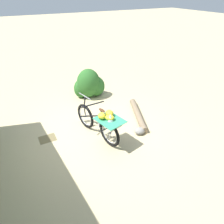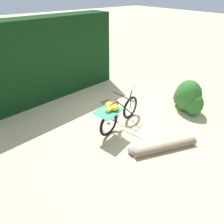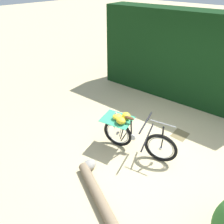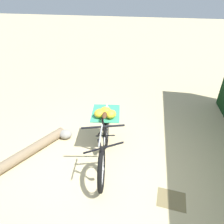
# 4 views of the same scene
# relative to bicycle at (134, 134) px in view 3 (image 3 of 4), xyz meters

# --- Properties ---
(ground_plane) EXTENTS (60.00, 60.00, 0.00)m
(ground_plane) POSITION_rel_bicycle_xyz_m (0.27, -0.32, -0.49)
(ground_plane) COLOR #C6B284
(foliage_hedge) EXTENTS (1.30, 5.11, 2.71)m
(foliage_hedge) POSITION_rel_bicycle_xyz_m (3.14, 0.63, 0.86)
(foliage_hedge) COLOR black
(foliage_hedge) RESTS_ON ground_plane
(bicycle) EXTENTS (0.86, 1.80, 1.03)m
(bicycle) POSITION_rel_bicycle_xyz_m (0.00, 0.00, 0.00)
(bicycle) COLOR black
(bicycle) RESTS_ON ground_plane
(fallen_log) EXTENTS (0.81, 1.67, 0.20)m
(fallen_log) POSITION_rel_bicycle_xyz_m (-1.48, -0.35, -0.40)
(fallen_log) COLOR #7F6B51
(fallen_log) RESTS_ON ground_plane
(path_stone) EXTENTS (0.30, 0.25, 0.19)m
(path_stone) POSITION_rel_bicycle_xyz_m (-1.04, 0.37, -0.40)
(path_stone) COLOR gray
(path_stone) RESTS_ON ground_plane
(leaf_litter_patch) EXTENTS (0.44, 0.36, 0.01)m
(leaf_litter_patch) POSITION_rel_bicycle_xyz_m (1.29, -0.60, -0.49)
(leaf_litter_patch) COLOR olive
(leaf_litter_patch) RESTS_ON ground_plane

